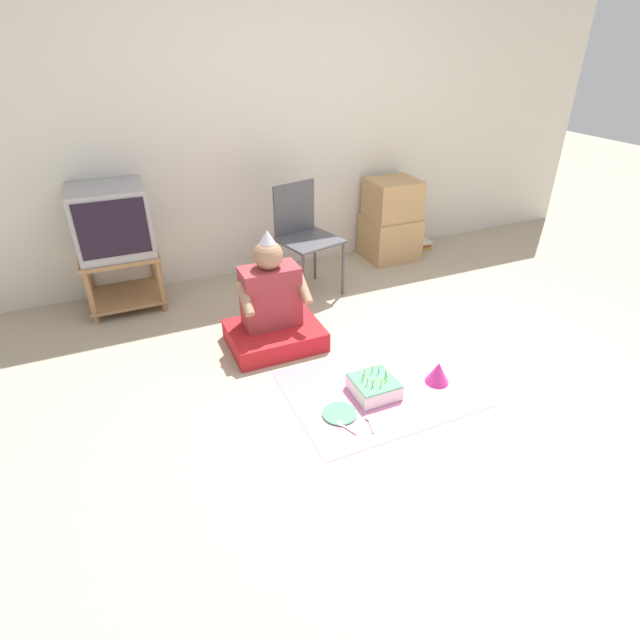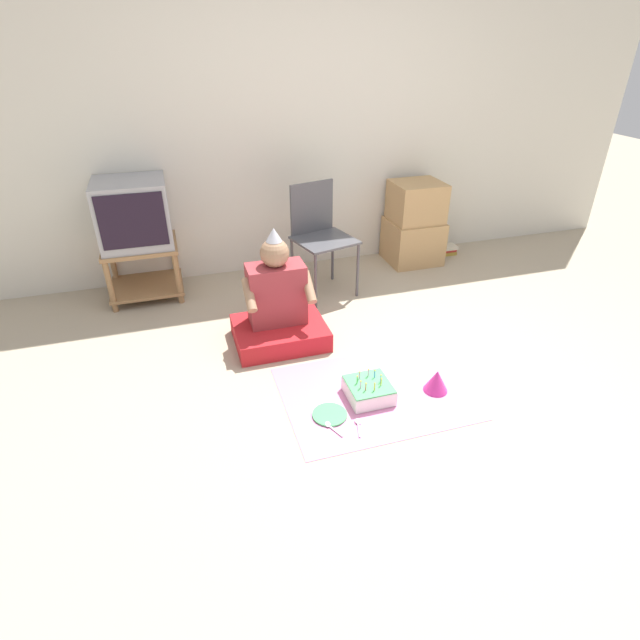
{
  "view_description": "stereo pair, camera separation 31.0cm",
  "coord_description": "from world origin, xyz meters",
  "px_view_note": "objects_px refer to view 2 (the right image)",
  "views": [
    {
      "loc": [
        -1.5,
        -1.96,
        1.92
      ],
      "look_at": [
        -0.42,
        0.49,
        0.35
      ],
      "focal_mm": 28.0,
      "sensor_mm": 36.0,
      "label": 1
    },
    {
      "loc": [
        -1.21,
        -2.07,
        1.92
      ],
      "look_at": [
        -0.42,
        0.49,
        0.35
      ],
      "focal_mm": 28.0,
      "sensor_mm": 36.0,
      "label": 2
    }
  ],
  "objects_px": {
    "folding_chair": "(319,230)",
    "birthday_cake": "(369,390)",
    "book_pile": "(447,250)",
    "party_hat_blue": "(437,381)",
    "person_seated": "(278,309)",
    "paper_plate": "(330,414)",
    "tv": "(133,213)",
    "cardboard_box_stack": "(414,225)"
  },
  "relations": [
    {
      "from": "folding_chair",
      "to": "birthday_cake",
      "type": "height_order",
      "value": "folding_chair"
    },
    {
      "from": "book_pile",
      "to": "party_hat_blue",
      "type": "height_order",
      "value": "party_hat_blue"
    },
    {
      "from": "person_seated",
      "to": "party_hat_blue",
      "type": "distance_m",
      "value": 1.17
    },
    {
      "from": "paper_plate",
      "to": "tv",
      "type": "bearing_deg",
      "value": 117.39
    },
    {
      "from": "tv",
      "to": "party_hat_blue",
      "type": "xyz_separation_m",
      "value": [
        1.67,
        -1.85,
        -0.62
      ]
    },
    {
      "from": "cardboard_box_stack",
      "to": "person_seated",
      "type": "xyz_separation_m",
      "value": [
        -1.52,
        -1.01,
        -0.11
      ]
    },
    {
      "from": "cardboard_box_stack",
      "to": "tv",
      "type": "bearing_deg",
      "value": -179.96
    },
    {
      "from": "cardboard_box_stack",
      "to": "party_hat_blue",
      "type": "relative_size",
      "value": 5.05
    },
    {
      "from": "tv",
      "to": "paper_plate",
      "type": "xyz_separation_m",
      "value": [
        0.98,
        -1.88,
        -0.69
      ]
    },
    {
      "from": "person_seated",
      "to": "tv",
      "type": "bearing_deg",
      "value": 131.42
    },
    {
      "from": "book_pile",
      "to": "birthday_cake",
      "type": "xyz_separation_m",
      "value": [
        -1.57,
        -1.84,
        0.02
      ]
    },
    {
      "from": "tv",
      "to": "party_hat_blue",
      "type": "distance_m",
      "value": 2.57
    },
    {
      "from": "cardboard_box_stack",
      "to": "book_pile",
      "type": "relative_size",
      "value": 4.36
    },
    {
      "from": "folding_chair",
      "to": "cardboard_box_stack",
      "type": "height_order",
      "value": "folding_chair"
    },
    {
      "from": "party_hat_blue",
      "to": "paper_plate",
      "type": "height_order",
      "value": "party_hat_blue"
    },
    {
      "from": "person_seated",
      "to": "paper_plate",
      "type": "height_order",
      "value": "person_seated"
    },
    {
      "from": "cardboard_box_stack",
      "to": "paper_plate",
      "type": "relative_size",
      "value": 3.71
    },
    {
      "from": "birthday_cake",
      "to": "person_seated",
      "type": "bearing_deg",
      "value": 114.67
    },
    {
      "from": "tv",
      "to": "book_pile",
      "type": "relative_size",
      "value": 3.09
    },
    {
      "from": "cardboard_box_stack",
      "to": "paper_plate",
      "type": "distance_m",
      "value": 2.39
    },
    {
      "from": "folding_chair",
      "to": "paper_plate",
      "type": "distance_m",
      "value": 1.7
    },
    {
      "from": "person_seated",
      "to": "party_hat_blue",
      "type": "relative_size",
      "value": 5.59
    },
    {
      "from": "cardboard_box_stack",
      "to": "birthday_cake",
      "type": "distance_m",
      "value": 2.16
    },
    {
      "from": "party_hat_blue",
      "to": "folding_chair",
      "type": "bearing_deg",
      "value": 100.15
    },
    {
      "from": "book_pile",
      "to": "party_hat_blue",
      "type": "xyz_separation_m",
      "value": [
        -1.15,
        -1.9,
        0.04
      ]
    },
    {
      "from": "tv",
      "to": "folding_chair",
      "type": "height_order",
      "value": "tv"
    },
    {
      "from": "person_seated",
      "to": "party_hat_blue",
      "type": "xyz_separation_m",
      "value": [
        0.78,
        -0.85,
        -0.17
      ]
    },
    {
      "from": "person_seated",
      "to": "party_hat_blue",
      "type": "bearing_deg",
      "value": -47.44
    },
    {
      "from": "person_seated",
      "to": "party_hat_blue",
      "type": "height_order",
      "value": "person_seated"
    },
    {
      "from": "book_pile",
      "to": "paper_plate",
      "type": "xyz_separation_m",
      "value": [
        -1.84,
        -1.93,
        -0.03
      ]
    },
    {
      "from": "folding_chair",
      "to": "person_seated",
      "type": "xyz_separation_m",
      "value": [
        -0.51,
        -0.69,
        -0.28
      ]
    },
    {
      "from": "book_pile",
      "to": "paper_plate",
      "type": "distance_m",
      "value": 2.67
    },
    {
      "from": "tv",
      "to": "book_pile",
      "type": "height_order",
      "value": "tv"
    },
    {
      "from": "folding_chair",
      "to": "paper_plate",
      "type": "bearing_deg",
      "value": -104.87
    },
    {
      "from": "tv",
      "to": "birthday_cake",
      "type": "height_order",
      "value": "tv"
    },
    {
      "from": "paper_plate",
      "to": "cardboard_box_stack",
      "type": "bearing_deg",
      "value": 52.8
    },
    {
      "from": "tv",
      "to": "person_seated",
      "type": "bearing_deg",
      "value": -48.58
    },
    {
      "from": "paper_plate",
      "to": "person_seated",
      "type": "bearing_deg",
      "value": 95.86
    },
    {
      "from": "cardboard_box_stack",
      "to": "party_hat_blue",
      "type": "bearing_deg",
      "value": -111.75
    },
    {
      "from": "cardboard_box_stack",
      "to": "party_hat_blue",
      "type": "distance_m",
      "value": 2.02
    },
    {
      "from": "cardboard_box_stack",
      "to": "person_seated",
      "type": "relative_size",
      "value": 0.9
    },
    {
      "from": "tv",
      "to": "book_pile",
      "type": "bearing_deg",
      "value": 1.0
    }
  ]
}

